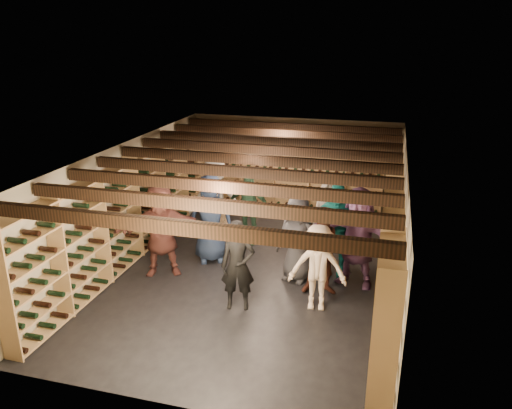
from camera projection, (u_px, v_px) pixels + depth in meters
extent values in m
plane|color=black|center=(253.00, 269.00, 10.03)|extent=(8.00, 8.00, 0.00)
cube|color=tan|center=(293.00, 163.00, 13.28)|extent=(5.50, 0.02, 2.40)
cube|color=tan|center=(165.00, 324.00, 5.99)|extent=(5.50, 0.02, 2.40)
cube|color=tan|center=(125.00, 201.00, 10.31)|extent=(0.02, 8.00, 2.40)
cube|color=tan|center=(401.00, 227.00, 8.95)|extent=(0.02, 8.00, 2.40)
cube|color=beige|center=(253.00, 152.00, 9.24)|extent=(5.50, 8.00, 0.01)
cube|color=black|center=(177.00, 227.00, 6.09)|extent=(5.40, 0.12, 0.18)
cube|color=black|center=(203.00, 204.00, 6.89)|extent=(5.40, 0.12, 0.18)
cube|color=black|center=(223.00, 186.00, 7.69)|extent=(5.40, 0.12, 0.18)
cube|color=black|center=(240.00, 172.00, 8.49)|extent=(5.40, 0.12, 0.18)
cube|color=black|center=(253.00, 160.00, 9.28)|extent=(5.40, 0.12, 0.18)
cube|color=black|center=(265.00, 150.00, 10.08)|extent=(5.40, 0.12, 0.18)
cube|color=black|center=(275.00, 141.00, 10.88)|extent=(5.40, 0.12, 0.18)
cube|color=black|center=(283.00, 133.00, 11.68)|extent=(5.40, 0.12, 0.18)
cube|color=black|center=(291.00, 127.00, 12.47)|extent=(5.40, 0.12, 0.18)
cube|color=tan|center=(134.00, 207.00, 10.31)|extent=(0.32, 7.50, 2.15)
cube|color=tan|center=(390.00, 232.00, 9.04)|extent=(0.32, 7.50, 2.15)
cube|color=tan|center=(292.00, 169.00, 13.16)|extent=(4.70, 0.30, 2.15)
cube|color=tan|center=(216.00, 234.00, 11.54)|extent=(0.53, 0.37, 0.17)
cube|color=tan|center=(216.00, 227.00, 11.48)|extent=(0.53, 0.37, 0.17)
cube|color=tan|center=(216.00, 220.00, 11.43)|extent=(0.53, 0.37, 0.17)
cube|color=tan|center=(216.00, 213.00, 11.37)|extent=(0.53, 0.37, 0.17)
cube|color=tan|center=(297.00, 223.00, 12.20)|extent=(0.51, 0.35, 0.17)
cube|color=tan|center=(297.00, 216.00, 12.15)|extent=(0.51, 0.35, 0.17)
cube|color=tan|center=(298.00, 210.00, 12.09)|extent=(0.51, 0.35, 0.17)
cube|color=tan|center=(275.00, 239.00, 11.24)|extent=(0.58, 0.48, 0.17)
imported|color=black|center=(238.00, 266.00, 8.39)|extent=(0.65, 0.50, 1.59)
imported|color=beige|center=(318.00, 268.00, 8.37)|extent=(1.04, 0.67, 1.53)
imported|color=#147470|center=(335.00, 229.00, 9.56)|extent=(1.10, 0.48, 1.87)
imported|color=brown|center=(161.00, 229.00, 9.57)|extent=(1.80, 1.14, 1.86)
imported|color=#1E2B47|center=(211.00, 219.00, 10.15)|extent=(1.05, 0.89, 1.83)
imported|color=gray|center=(326.00, 221.00, 10.34)|extent=(0.63, 0.46, 1.62)
imported|color=#482117|center=(325.00, 252.00, 8.84)|extent=(0.90, 0.75, 1.64)
imported|color=#ADA89F|center=(215.00, 200.00, 11.21)|extent=(1.34, 0.96, 1.87)
imported|color=#2B5038|center=(248.00, 207.00, 11.05)|extent=(1.03, 0.53, 1.68)
imported|color=#7E5085|center=(357.00, 237.00, 9.15)|extent=(1.85, 1.03, 1.90)
imported|color=#303034|center=(297.00, 239.00, 9.37)|extent=(0.93, 0.75, 1.66)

